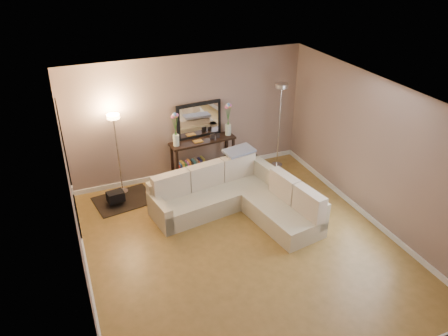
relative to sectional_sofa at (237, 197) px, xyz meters
name	(u,v)px	position (x,y,z in m)	size (l,w,h in m)	color
floor	(242,246)	(-0.35, -1.01, -0.31)	(5.00, 5.50, 0.01)	olive
ceiling	(245,99)	(-0.35, -1.01, 2.30)	(5.00, 5.50, 0.01)	white
wall_back	(188,117)	(-0.35, 1.75, 0.99)	(5.00, 0.02, 2.60)	gray
wall_front	(354,304)	(-0.35, -3.77, 0.99)	(5.00, 0.02, 2.60)	gray
wall_left	(75,214)	(-2.86, -1.01, 0.99)	(0.02, 5.50, 2.60)	gray
wall_right	(375,152)	(2.16, -1.01, 0.99)	(0.02, 5.50, 2.60)	gray
baseboard_back	(191,171)	(-0.35, 1.72, -0.26)	(5.00, 0.03, 0.10)	white
baseboard_left	(90,283)	(-2.84, -1.01, -0.26)	(0.03, 5.50, 0.10)	white
baseboard_right	(363,212)	(2.13, -1.01, -0.26)	(0.03, 5.50, 0.10)	white
doorway	(69,171)	(-2.83, 0.69, 0.79)	(0.02, 1.20, 2.20)	black
switch_plate	(72,190)	(-2.83, -0.16, 0.89)	(0.02, 0.08, 0.12)	white
sectional_sofa	(237,197)	(0.00, 0.00, 0.00)	(2.71, 2.38, 0.84)	beige
throw_blanket	(239,151)	(0.32, 0.66, 0.60)	(0.60, 0.35, 0.05)	#7E87A3
console_table	(199,157)	(-0.22, 1.49, 0.17)	(1.42, 0.49, 0.86)	black
leaning_mirror	(199,120)	(-0.15, 1.68, 0.92)	(0.99, 0.13, 0.77)	black
table_decor	(204,140)	(-0.13, 1.46, 0.56)	(0.60, 0.14, 0.14)	#BE7D21
flower_vase_left	(176,132)	(-0.72, 1.45, 0.84)	(0.16, 0.14, 0.73)	silver
flower_vase_right	(228,122)	(0.46, 1.55, 0.84)	(0.16, 0.14, 0.73)	silver
floor_lamp_lit	(116,139)	(-1.89, 1.49, 0.88)	(0.27, 0.27, 1.68)	silver
floor_lamp_unlit	(280,109)	(1.56, 1.32, 1.04)	(0.30, 0.30, 1.91)	silver
charcoal_rug	(124,200)	(-1.93, 1.16, -0.30)	(1.10, 0.82, 0.01)	black
black_bag	(116,197)	(-2.09, 1.05, -0.12)	(0.31, 0.22, 0.20)	black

